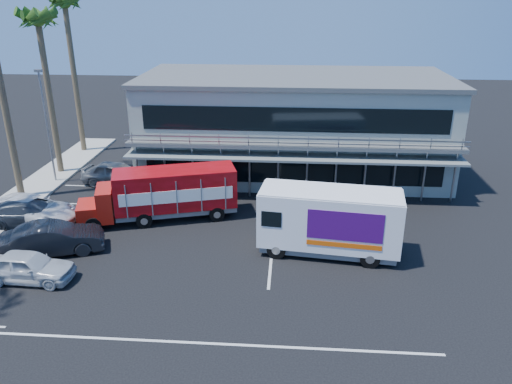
# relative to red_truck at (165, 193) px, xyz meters

# --- Properties ---
(ground) EXTENTS (120.00, 120.00, 0.00)m
(ground) POSITION_rel_red_truck_xyz_m (4.62, -5.35, -1.72)
(ground) COLOR black
(ground) RESTS_ON ground
(building) EXTENTS (22.40, 12.00, 7.30)m
(building) POSITION_rel_red_truck_xyz_m (7.62, 9.59, 1.94)
(building) COLOR #959C8F
(building) RESTS_ON ground
(curb_strip) EXTENTS (3.00, 32.00, 0.16)m
(curb_strip) POSITION_rel_red_truck_xyz_m (-10.38, 0.65, -1.64)
(curb_strip) COLOR #A5A399
(curb_strip) RESTS_ON ground
(palm_e) EXTENTS (2.80, 2.80, 12.25)m
(palm_e) POSITION_rel_red_truck_xyz_m (-10.08, 7.65, 8.86)
(palm_e) COLOR brown
(palm_e) RESTS_ON ground
(palm_f) EXTENTS (2.80, 2.80, 13.25)m
(palm_f) POSITION_rel_red_truck_xyz_m (-10.48, 13.15, 9.75)
(palm_f) COLOR brown
(palm_f) RESTS_ON ground
(light_pole_far) EXTENTS (0.50, 0.25, 8.09)m
(light_pole_far) POSITION_rel_red_truck_xyz_m (-9.58, 5.65, 2.79)
(light_pole_far) COLOR gray
(light_pole_far) RESTS_ON ground
(red_truck) EXTENTS (9.52, 4.69, 3.13)m
(red_truck) POSITION_rel_red_truck_xyz_m (0.00, 0.00, 0.00)
(red_truck) COLOR #B2180E
(red_truck) RESTS_ON ground
(white_van) EXTENTS (7.50, 3.36, 3.54)m
(white_van) POSITION_rel_red_truck_xyz_m (9.57, -3.56, 0.16)
(white_van) COLOR white
(white_van) RESTS_ON ground
(parked_car_a) EXTENTS (4.41, 1.91, 1.48)m
(parked_car_a) POSITION_rel_red_truck_xyz_m (-4.88, -7.35, -0.97)
(parked_car_a) COLOR silver
(parked_car_a) RESTS_ON ground
(parked_car_b) EXTENTS (5.43, 3.48, 1.69)m
(parked_car_b) POSITION_rel_red_truck_xyz_m (-4.88, -4.68, -0.87)
(parked_car_b) COLOR black
(parked_car_b) RESTS_ON ground
(parked_car_c) EXTENTS (6.14, 4.10, 1.56)m
(parked_car_c) POSITION_rel_red_truck_xyz_m (-7.88, -0.95, -0.93)
(parked_car_c) COLOR white
(parked_car_c) RESTS_ON ground
(parked_car_d) EXTENTS (5.51, 3.02, 1.51)m
(parked_car_d) POSITION_rel_red_truck_xyz_m (-7.88, -1.35, -0.96)
(parked_car_d) COLOR #323A43
(parked_car_d) RESTS_ON ground
(parked_car_e) EXTENTS (5.22, 2.70, 1.70)m
(parked_car_e) POSITION_rel_red_truck_xyz_m (-4.88, 5.45, -0.87)
(parked_car_e) COLOR slate
(parked_car_e) RESTS_ON ground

